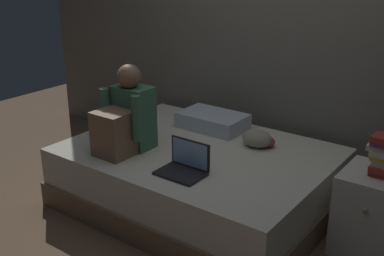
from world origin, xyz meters
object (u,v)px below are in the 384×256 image
(bed, at_px, (199,177))
(nightstand, at_px, (374,214))
(laptop, at_px, (184,165))
(pillow, at_px, (213,121))
(person_sitting, at_px, (126,119))
(clothes_pile, at_px, (259,139))

(bed, relative_size, nightstand, 3.49)
(bed, distance_m, laptop, 0.53)
(nightstand, height_order, pillow, pillow)
(nightstand, height_order, person_sitting, person_sitting)
(pillow, height_order, clothes_pile, clothes_pile)
(nightstand, distance_m, laptop, 1.29)
(bed, distance_m, nightstand, 1.31)
(bed, height_order, clothes_pile, clothes_pile)
(clothes_pile, bearing_deg, person_sitting, -139.78)
(person_sitting, distance_m, pillow, 0.85)
(nightstand, height_order, clothes_pile, clothes_pile)
(laptop, bearing_deg, pillow, 112.17)
(person_sitting, xyz_separation_m, clothes_pile, (0.78, 0.66, -0.19))
(person_sitting, relative_size, laptop, 2.05)
(nightstand, bearing_deg, bed, -172.52)
(bed, xyz_separation_m, nightstand, (1.30, 0.17, 0.05))
(nightstand, distance_m, pillow, 1.53)
(bed, height_order, laptop, laptop)
(person_sitting, distance_m, clothes_pile, 1.04)
(clothes_pile, bearing_deg, pillow, 166.11)
(bed, relative_size, laptop, 6.25)
(bed, xyz_separation_m, pillow, (-0.18, 0.45, 0.31))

